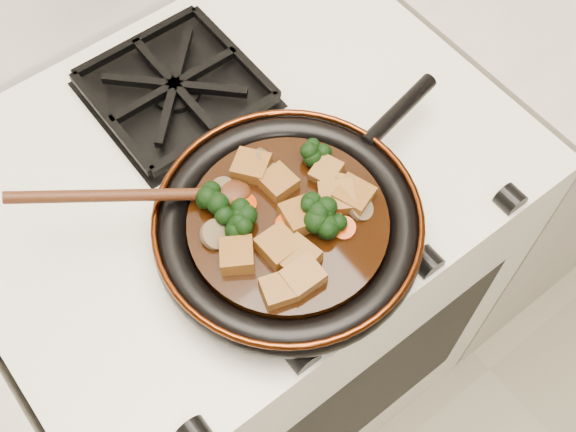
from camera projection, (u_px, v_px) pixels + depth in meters
stove at (248, 291)px, 1.38m from camera, size 0.76×0.60×0.90m
burner_grate_front at (296, 224)px, 0.92m from camera, size 0.23×0.23×0.03m
burner_grate_back at (175, 89)px, 1.03m from camera, size 0.23×0.23×0.03m
skillet at (289, 225)px, 0.89m from camera, size 0.46×0.33×0.05m
braising_sauce at (288, 224)px, 0.88m from camera, size 0.25×0.25×0.02m
tofu_cube_0 at (303, 277)px, 0.83m from camera, size 0.05×0.04×0.03m
tofu_cube_1 at (298, 217)px, 0.87m from camera, size 0.05×0.05×0.03m
tofu_cube_2 at (278, 247)px, 0.85m from camera, size 0.04×0.05×0.03m
tofu_cube_3 at (337, 198)px, 0.88m from camera, size 0.06×0.06×0.03m
tofu_cube_4 at (252, 167)px, 0.90m from camera, size 0.06×0.06×0.03m
tofu_cube_5 at (297, 259)px, 0.84m from camera, size 0.05×0.05×0.03m
tofu_cube_6 at (353, 196)px, 0.88m from camera, size 0.06×0.05×0.03m
tofu_cube_7 at (237, 255)px, 0.84m from camera, size 0.06×0.06×0.03m
tofu_cube_8 at (326, 172)px, 0.90m from camera, size 0.05×0.04×0.02m
tofu_cube_9 at (342, 190)px, 0.89m from camera, size 0.05×0.05×0.03m
tofu_cube_10 at (278, 183)px, 0.89m from camera, size 0.04×0.04×0.02m
tofu_cube_11 at (278, 290)px, 0.82m from camera, size 0.05×0.05×0.02m
broccoli_floret_0 at (315, 153)px, 0.91m from camera, size 0.07×0.06×0.07m
broccoli_floret_1 at (314, 212)px, 0.87m from camera, size 0.08×0.09×0.07m
broccoli_floret_2 at (236, 222)px, 0.86m from camera, size 0.08×0.08×0.06m
broccoli_floret_3 at (238, 221)px, 0.86m from camera, size 0.07×0.08×0.06m
broccoli_floret_4 at (215, 202)px, 0.87m from camera, size 0.09×0.08×0.07m
broccoli_floret_5 at (327, 225)px, 0.86m from camera, size 0.09×0.09×0.06m
carrot_coin_0 at (331, 218)px, 0.87m from camera, size 0.03×0.03×0.01m
carrot_coin_1 at (344, 228)px, 0.86m from camera, size 0.03×0.03×0.02m
carrot_coin_2 at (286, 225)px, 0.86m from camera, size 0.03×0.03×0.02m
carrot_coin_3 at (244, 203)px, 0.88m from camera, size 0.03×0.03×0.02m
mushroom_slice_0 at (361, 208)px, 0.87m from camera, size 0.04×0.04×0.02m
mushroom_slice_1 at (346, 181)px, 0.89m from camera, size 0.04×0.04×0.03m
mushroom_slice_2 at (215, 235)px, 0.86m from camera, size 0.05×0.05×0.03m
mushroom_slice_3 at (264, 160)px, 0.91m from camera, size 0.03×0.04×0.03m
mushroom_slice_4 at (223, 189)px, 0.89m from camera, size 0.04×0.04×0.03m
wooden_spoon at (166, 195)px, 0.87m from camera, size 0.16×0.10×0.26m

